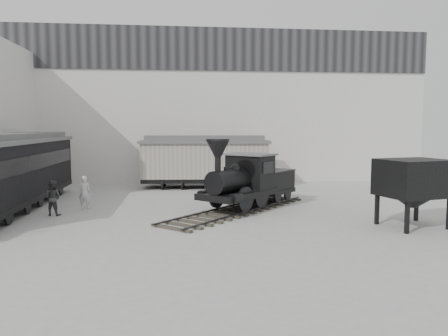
{
  "coord_description": "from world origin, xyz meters",
  "views": [
    {
      "loc": [
        -1.39,
        -17.45,
        4.05
      ],
      "look_at": [
        0.91,
        4.04,
        2.0
      ],
      "focal_mm": 35.0,
      "sensor_mm": 36.0,
      "label": 1
    }
  ],
  "objects": [
    {
      "name": "passenger_coach",
      "position": [
        -9.37,
        4.81,
        1.91
      ],
      "size": [
        2.91,
        12.95,
        3.46
      ],
      "rotation": [
        0.0,
        0.0,
        -0.01
      ],
      "color": "black",
      "rests_on": "ground"
    },
    {
      "name": "coal_hopper",
      "position": [
        8.04,
        -0.94,
        1.79
      ],
      "size": [
        2.93,
        2.59,
        2.75
      ],
      "rotation": [
        0.0,
        0.0,
        0.23
      ],
      "color": "black",
      "rests_on": "ground"
    },
    {
      "name": "north_wall",
      "position": [
        0.0,
        14.98,
        5.55
      ],
      "size": [
        34.0,
        2.51,
        11.0
      ],
      "color": "silver",
      "rests_on": "ground"
    },
    {
      "name": "visitor_a",
      "position": [
        -5.97,
        4.42,
        0.82
      ],
      "size": [
        0.61,
        0.41,
        1.65
      ],
      "primitive_type": "imported",
      "rotation": [
        0.0,
        0.0,
        3.17
      ],
      "color": "silver",
      "rests_on": "ground"
    },
    {
      "name": "boxcar",
      "position": [
        0.41,
        11.38,
        1.82
      ],
      "size": [
        8.63,
        3.19,
        3.47
      ],
      "rotation": [
        0.0,
        0.0,
        -0.07
      ],
      "color": "black",
      "rests_on": "ground"
    },
    {
      "name": "ground",
      "position": [
        0.0,
        0.0,
        0.0
      ],
      "size": [
        90.0,
        90.0,
        0.0
      ],
      "primitive_type": "plane",
      "color": "#9E9E9B"
    },
    {
      "name": "locomotive",
      "position": [
        1.95,
        3.53,
        1.26
      ],
      "size": [
        8.11,
        8.53,
        3.42
      ],
      "rotation": [
        0.0,
        0.0,
        -0.75
      ],
      "color": "#2C2721",
      "rests_on": "ground"
    },
    {
      "name": "visitor_b",
      "position": [
        -7.09,
        2.96,
        0.82
      ],
      "size": [
        0.92,
        0.79,
        1.63
      ],
      "primitive_type": "imported",
      "rotation": [
        0.0,
        0.0,
        2.9
      ],
      "color": "#3A3A3B",
      "rests_on": "ground"
    }
  ]
}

